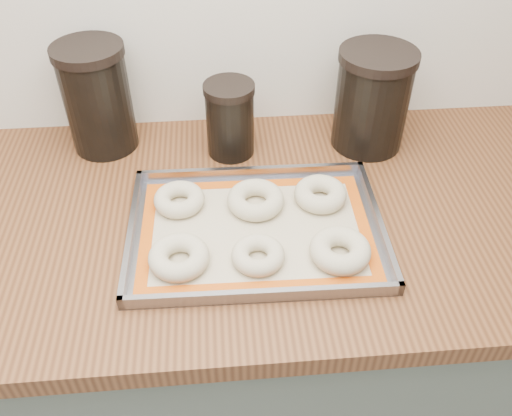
{
  "coord_description": "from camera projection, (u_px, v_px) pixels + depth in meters",
  "views": [
    {
      "loc": [
        -0.07,
        0.9,
        1.6
      ],
      "look_at": [
        -0.01,
        1.61,
        0.96
      ],
      "focal_mm": 38.0,
      "sensor_mm": 36.0,
      "label": 1
    }
  ],
  "objects": [
    {
      "name": "bagel_back_right",
      "position": [
        320.0,
        194.0,
        1.04
      ],
      "size": [
        0.13,
        0.13,
        0.04
      ],
      "primitive_type": "torus",
      "rotation": [
        0.0,
        0.0,
        0.28
      ],
      "color": "beige",
      "rests_on": "baking_mat"
    },
    {
      "name": "bagel_back_left",
      "position": [
        179.0,
        199.0,
        1.03
      ],
      "size": [
        0.1,
        0.1,
        0.03
      ],
      "primitive_type": "torus",
      "rotation": [
        0.0,
        0.0,
        -0.08
      ],
      "color": "beige",
      "rests_on": "baking_mat"
    },
    {
      "name": "canister_right",
      "position": [
        372.0,
        99.0,
        1.14
      ],
      "size": [
        0.16,
        0.16,
        0.22
      ],
      "color": "black",
      "rests_on": "countertop"
    },
    {
      "name": "bagel_front_left",
      "position": [
        179.0,
        257.0,
        0.92
      ],
      "size": [
        0.12,
        0.12,
        0.03
      ],
      "primitive_type": "torus",
      "rotation": [
        0.0,
        0.0,
        -0.17
      ],
      "color": "beige",
      "rests_on": "baking_mat"
    },
    {
      "name": "countertop",
      "position": [
        257.0,
        216.0,
        1.06
      ],
      "size": [
        3.06,
        0.68,
        0.04
      ],
      "primitive_type": "cube",
      "color": "brown",
      "rests_on": "cabinet"
    },
    {
      "name": "baking_mat",
      "position": [
        256.0,
        230.0,
        0.99
      ],
      "size": [
        0.43,
        0.3,
        0.0
      ],
      "rotation": [
        0.0,
        0.0,
        -0.02
      ],
      "color": "#C6B793",
      "rests_on": "baking_tray"
    },
    {
      "name": "bagel_front_mid",
      "position": [
        258.0,
        255.0,
        0.93
      ],
      "size": [
        0.1,
        0.1,
        0.03
      ],
      "primitive_type": "torus",
      "rotation": [
        0.0,
        0.0,
        -0.15
      ],
      "color": "beige",
      "rests_on": "baking_mat"
    },
    {
      "name": "canister_left",
      "position": [
        97.0,
        98.0,
        1.13
      ],
      "size": [
        0.15,
        0.15,
        0.23
      ],
      "color": "black",
      "rests_on": "countertop"
    },
    {
      "name": "bagel_front_right",
      "position": [
        340.0,
        250.0,
        0.93
      ],
      "size": [
        0.11,
        0.11,
        0.04
      ],
      "primitive_type": "torus",
      "rotation": [
        0.0,
        0.0,
        0.04
      ],
      "color": "beige",
      "rests_on": "baking_mat"
    },
    {
      "name": "baking_tray",
      "position": [
        256.0,
        230.0,
        0.99
      ],
      "size": [
        0.47,
        0.34,
        0.03
      ],
      "rotation": [
        0.0,
        0.0,
        -0.02
      ],
      "color": "gray",
      "rests_on": "countertop"
    },
    {
      "name": "cabinet",
      "position": [
        256.0,
        348.0,
        1.36
      ],
      "size": [
        3.0,
        0.65,
        0.86
      ],
      "primitive_type": "cube",
      "color": "#576156",
      "rests_on": "floor"
    },
    {
      "name": "bagel_back_mid",
      "position": [
        256.0,
        200.0,
        1.03
      ],
      "size": [
        0.11,
        0.11,
        0.03
      ],
      "primitive_type": "torus",
      "rotation": [
        0.0,
        0.0,
        0.06
      ],
      "color": "beige",
      "rests_on": "baking_mat"
    },
    {
      "name": "canister_mid",
      "position": [
        230.0,
        119.0,
        1.13
      ],
      "size": [
        0.11,
        0.11,
        0.16
      ],
      "color": "black",
      "rests_on": "countertop"
    }
  ]
}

